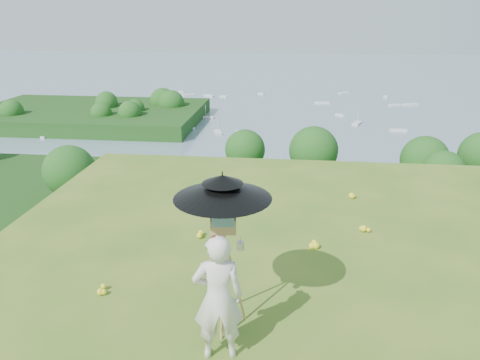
# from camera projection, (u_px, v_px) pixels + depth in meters

# --- Properties ---
(ground) EXTENTS (14.00, 14.00, 0.00)m
(ground) POSITION_uv_depth(u_px,v_px,m) (372.00, 298.00, 7.12)
(ground) COLOR #3F6B1E
(ground) RESTS_ON ground
(forest_slope) EXTENTS (140.00, 56.00, 22.00)m
(forest_slope) POSITION_uv_depth(u_px,v_px,m) (296.00, 342.00, 49.68)
(forest_slope) COLOR #19350E
(forest_slope) RESTS_ON bay_water
(shoreline_tier) EXTENTS (170.00, 28.00, 8.00)m
(shoreline_tier) POSITION_uv_depth(u_px,v_px,m) (295.00, 234.00, 89.43)
(shoreline_tier) COLOR #6A6555
(shoreline_tier) RESTS_ON bay_water
(bay_water) EXTENTS (700.00, 700.00, 0.00)m
(bay_water) POSITION_uv_depth(u_px,v_px,m) (296.00, 89.00, 242.92)
(bay_water) COLOR #708FA0
(bay_water) RESTS_ON ground
(peninsula) EXTENTS (90.00, 60.00, 12.00)m
(peninsula) POSITION_uv_depth(u_px,v_px,m) (89.00, 108.00, 169.82)
(peninsula) COLOR #19350E
(peninsula) RESTS_ON bay_water
(slope_trees) EXTENTS (110.00, 50.00, 6.00)m
(slope_trees) POSITION_uv_depth(u_px,v_px,m) (302.00, 223.00, 44.92)
(slope_trees) COLOR #1B4F17
(slope_trees) RESTS_ON forest_slope
(harbor_town) EXTENTS (110.00, 22.00, 5.00)m
(harbor_town) POSITION_uv_depth(u_px,v_px,m) (296.00, 203.00, 87.22)
(harbor_town) COLOR silver
(harbor_town) RESTS_ON shoreline_tier
(moored_boats) EXTENTS (140.00, 140.00, 0.70)m
(moored_boats) POSITION_uv_depth(u_px,v_px,m) (262.00, 121.00, 170.32)
(moored_boats) COLOR silver
(moored_boats) RESTS_ON bay_water
(wildflowers) EXTENTS (10.00, 10.50, 0.12)m
(wildflowers) POSITION_uv_depth(u_px,v_px,m) (370.00, 286.00, 7.33)
(wildflowers) COLOR yellow
(wildflowers) RESTS_ON ground
(painter) EXTENTS (0.68, 0.51, 1.70)m
(painter) POSITION_uv_depth(u_px,v_px,m) (218.00, 298.00, 5.66)
(painter) COLOR white
(painter) RESTS_ON ground
(field_easel) EXTENTS (0.75, 0.75, 1.75)m
(field_easel) POSITION_uv_depth(u_px,v_px,m) (224.00, 270.00, 6.23)
(field_easel) COLOR #AE8349
(field_easel) RESTS_ON ground
(sun_umbrella) EXTENTS (1.51, 1.51, 0.81)m
(sun_umbrella) POSITION_uv_depth(u_px,v_px,m) (223.00, 202.00, 5.93)
(sun_umbrella) COLOR black
(sun_umbrella) RESTS_ON field_easel
(painter_cap) EXTENTS (0.22, 0.25, 0.10)m
(painter_cap) POSITION_uv_depth(u_px,v_px,m) (217.00, 239.00, 5.39)
(painter_cap) COLOR #BE6874
(painter_cap) RESTS_ON painter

